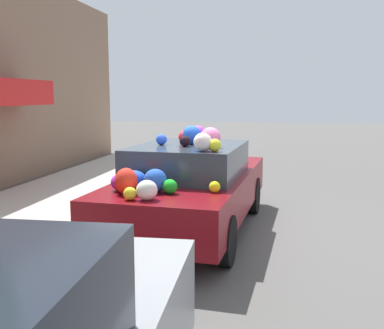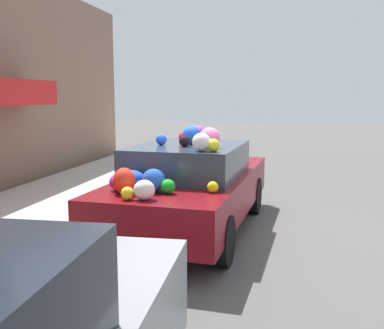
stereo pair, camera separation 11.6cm
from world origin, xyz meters
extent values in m
plane|color=#565451|center=(0.00, 0.00, 0.00)|extent=(60.00, 60.00, 0.00)
cube|color=#B2ADA3|center=(0.00, 2.70, 0.06)|extent=(24.00, 3.20, 0.13)
cylinder|color=#B2B2B7|center=(1.59, 1.56, 0.40)|extent=(0.20, 0.20, 0.55)
sphere|color=#B2B2B7|center=(1.59, 1.56, 0.74)|extent=(0.18, 0.18, 0.18)
cube|color=maroon|center=(0.00, -0.06, 0.62)|extent=(4.41, 2.00, 0.59)
cube|color=#333D47|center=(-0.17, -0.05, 1.14)|extent=(2.03, 1.64, 0.46)
cylinder|color=black|center=(1.38, 0.64, 0.32)|extent=(0.66, 0.22, 0.65)
cylinder|color=black|center=(1.28, -0.94, 0.32)|extent=(0.66, 0.22, 0.65)
cylinder|color=black|center=(-1.28, 0.81, 0.32)|extent=(0.66, 0.22, 0.65)
cylinder|color=black|center=(-1.38, -0.77, 0.32)|extent=(0.66, 0.22, 0.65)
ellipsoid|color=purple|center=(-1.43, 0.56, 1.02)|extent=(0.30, 0.28, 0.22)
sphere|color=black|center=(1.15, -0.42, 0.99)|extent=(0.19, 0.19, 0.16)
ellipsoid|color=orange|center=(1.74, 0.29, 1.02)|extent=(0.39, 0.38, 0.22)
sphere|color=yellow|center=(-1.32, -0.61, 0.98)|extent=(0.19, 0.19, 0.14)
sphere|color=yellow|center=(-0.93, -0.55, 1.46)|extent=(0.23, 0.23, 0.17)
sphere|color=red|center=(0.07, 0.07, 1.47)|extent=(0.26, 0.26, 0.19)
sphere|color=white|center=(-0.93, -0.39, 1.50)|extent=(0.34, 0.34, 0.24)
sphere|color=pink|center=(-0.50, -0.43, 1.52)|extent=(0.41, 0.41, 0.29)
ellipsoid|color=yellow|center=(1.08, 0.54, 1.02)|extent=(0.27, 0.27, 0.22)
sphere|color=orange|center=(1.82, 0.18, 1.00)|extent=(0.25, 0.25, 0.18)
sphere|color=blue|center=(-0.10, -0.08, 1.51)|extent=(0.35, 0.35, 0.28)
ellipsoid|color=blue|center=(-1.29, 0.44, 1.03)|extent=(0.38, 0.40, 0.24)
sphere|color=red|center=(1.10, 0.36, 1.00)|extent=(0.23, 0.23, 0.18)
ellipsoid|color=white|center=(-1.87, 0.09, 1.03)|extent=(0.33, 0.33, 0.23)
sphere|color=blue|center=(-0.28, 0.34, 1.45)|extent=(0.20, 0.20, 0.16)
sphere|color=blue|center=(-1.44, 0.11, 1.06)|extent=(0.40, 0.40, 0.29)
sphere|color=black|center=(-0.44, -0.05, 1.45)|extent=(0.19, 0.19, 0.16)
sphere|color=pink|center=(1.28, -0.62, 1.08)|extent=(0.41, 0.41, 0.34)
sphere|color=purple|center=(0.24, -0.10, 1.50)|extent=(0.36, 0.36, 0.26)
ellipsoid|color=red|center=(-1.61, 0.43, 1.07)|extent=(0.35, 0.31, 0.32)
sphere|color=yellow|center=(-1.91, 0.28, 0.99)|extent=(0.16, 0.16, 0.15)
ellipsoid|color=green|center=(-1.49, -0.09, 1.00)|extent=(0.27, 0.26, 0.18)
camera|label=1|loc=(-6.70, -1.40, 2.09)|focal=42.00mm
camera|label=2|loc=(-6.68, -1.51, 2.09)|focal=42.00mm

